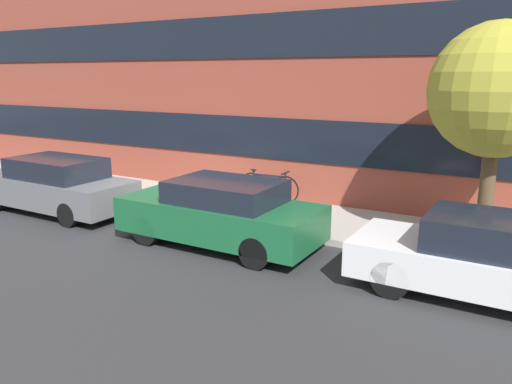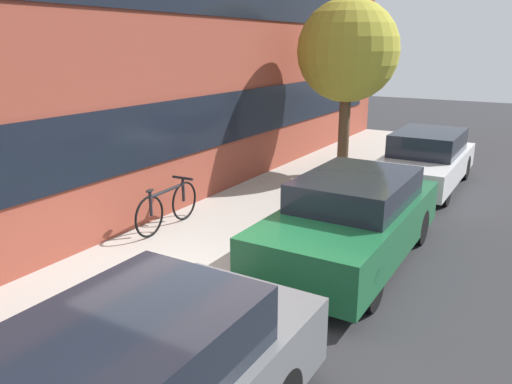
{
  "view_description": "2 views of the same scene",
  "coord_description": "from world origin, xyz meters",
  "px_view_note": "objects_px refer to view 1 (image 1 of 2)",
  "views": [
    {
      "loc": [
        7.89,
        -9.12,
        3.43
      ],
      "look_at": [
        2.46,
        0.2,
        0.87
      ],
      "focal_mm": 35.0,
      "sensor_mm": 36.0,
      "label": 1
    },
    {
      "loc": [
        -4.68,
        -3.5,
        3.3
      ],
      "look_at": [
        1.63,
        0.25,
        1.12
      ],
      "focal_mm": 35.0,
      "sensor_mm": 36.0,
      "label": 2
    }
  ],
  "objects_px": {
    "parked_car_grey": "(55,185)",
    "parked_car_white": "(489,259)",
    "street_tree": "(497,91)",
    "fire_hydrant": "(101,180)",
    "parked_car_green": "(221,213)",
    "bicycle": "(269,186)"
  },
  "relations": [
    {
      "from": "parked_car_grey",
      "to": "parked_car_white",
      "type": "relative_size",
      "value": 1.09
    },
    {
      "from": "street_tree",
      "to": "fire_hydrant",
      "type": "bearing_deg",
      "value": -177.79
    },
    {
      "from": "parked_car_white",
      "to": "street_tree",
      "type": "bearing_deg",
      "value": -81.05
    },
    {
      "from": "fire_hydrant",
      "to": "parked_car_white",
      "type": "bearing_deg",
      "value": -8.93
    },
    {
      "from": "parked_car_green",
      "to": "parked_car_white",
      "type": "relative_size",
      "value": 1.03
    },
    {
      "from": "parked_car_grey",
      "to": "street_tree",
      "type": "distance_m",
      "value": 10.25
    },
    {
      "from": "parked_car_grey",
      "to": "parked_car_green",
      "type": "distance_m",
      "value": 5.07
    },
    {
      "from": "parked_car_grey",
      "to": "parked_car_white",
      "type": "height_order",
      "value": "parked_car_grey"
    },
    {
      "from": "parked_car_green",
      "to": "fire_hydrant",
      "type": "height_order",
      "value": "parked_car_green"
    },
    {
      "from": "street_tree",
      "to": "parked_car_green",
      "type": "bearing_deg",
      "value": -157.18
    },
    {
      "from": "parked_car_green",
      "to": "parked_car_white",
      "type": "xyz_separation_m",
      "value": [
        5.0,
        0.0,
        -0.03
      ]
    },
    {
      "from": "parked_car_white",
      "to": "parked_car_grey",
      "type": "bearing_deg",
      "value": 0.0
    },
    {
      "from": "parked_car_green",
      "to": "parked_car_grey",
      "type": "bearing_deg",
      "value": 0.0
    },
    {
      "from": "parked_car_grey",
      "to": "fire_hydrant",
      "type": "relative_size",
      "value": 5.85
    },
    {
      "from": "fire_hydrant",
      "to": "parked_car_grey",
      "type": "bearing_deg",
      "value": -87.56
    },
    {
      "from": "parked_car_white",
      "to": "fire_hydrant",
      "type": "relative_size",
      "value": 5.37
    },
    {
      "from": "bicycle",
      "to": "parked_car_grey",
      "type": "bearing_deg",
      "value": -147.09
    },
    {
      "from": "parked_car_green",
      "to": "bicycle",
      "type": "xyz_separation_m",
      "value": [
        -0.63,
        3.18,
        -0.13
      ]
    },
    {
      "from": "parked_car_grey",
      "to": "parked_car_green",
      "type": "bearing_deg",
      "value": -180.0
    },
    {
      "from": "fire_hydrant",
      "to": "street_tree",
      "type": "height_order",
      "value": "street_tree"
    },
    {
      "from": "parked_car_grey",
      "to": "bicycle",
      "type": "relative_size",
      "value": 2.57
    },
    {
      "from": "parked_car_white",
      "to": "bicycle",
      "type": "distance_m",
      "value": 6.47
    }
  ]
}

